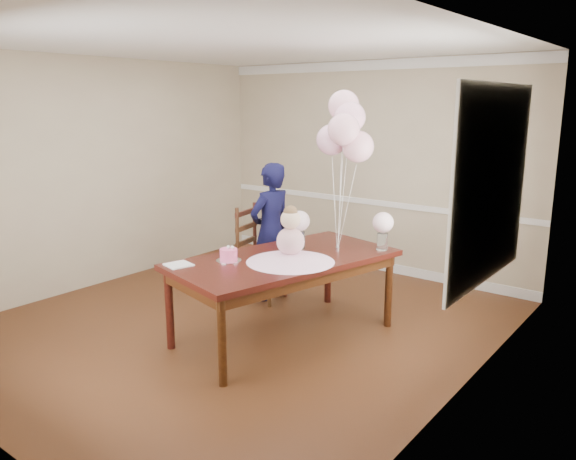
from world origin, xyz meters
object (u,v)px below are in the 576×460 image
(dining_table_top, at_px, (284,260))
(woman, at_px, (271,232))
(birthday_cake, at_px, (229,254))
(dining_chair_seat, at_px, (263,259))

(dining_table_top, xyz_separation_m, woman, (-0.80, 0.77, 0.01))
(birthday_cake, relative_size, dining_chair_seat, 0.34)
(dining_table_top, height_order, birthday_cake, birthday_cake)
(birthday_cake, height_order, woman, woman)
(dining_table_top, bearing_deg, dining_chair_seat, 154.63)
(dining_table_top, height_order, woman, woman)
(woman, bearing_deg, dining_chair_seat, -15.87)
(dining_chair_seat, bearing_deg, woman, 55.45)
(dining_table_top, relative_size, dining_chair_seat, 4.57)
(woman, bearing_deg, dining_table_top, 53.91)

